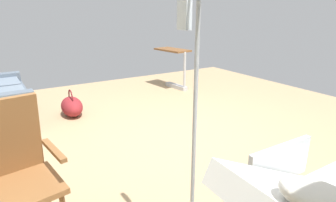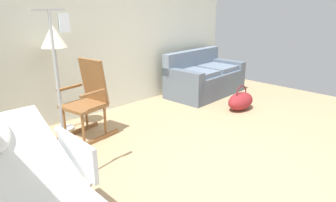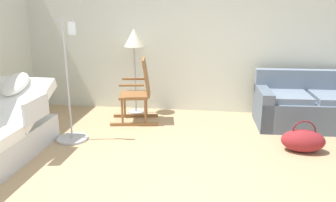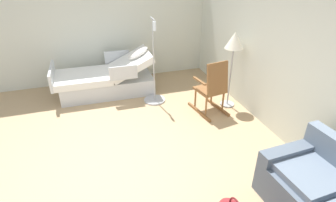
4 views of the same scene
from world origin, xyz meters
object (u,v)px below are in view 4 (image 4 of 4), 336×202
(hospital_bed, at_px, (107,80))
(floor_lamp, at_px, (234,46))
(rocking_chair, at_px, (212,89))
(iv_pole, at_px, (154,90))

(hospital_bed, xyz_separation_m, floor_lamp, (1.30, 2.24, 0.93))
(hospital_bed, distance_m, floor_lamp, 2.75)
(hospital_bed, xyz_separation_m, rocking_chair, (1.47, 1.79, 0.20))
(hospital_bed, relative_size, floor_lamp, 1.42)
(iv_pole, bearing_deg, rocking_chair, 49.32)
(hospital_bed, bearing_deg, floor_lamp, 59.80)
(floor_lamp, xyz_separation_m, iv_pole, (-0.61, -1.36, -0.98))
(hospital_bed, height_order, floor_lamp, floor_lamp)
(rocking_chair, relative_size, floor_lamp, 0.71)
(rocking_chair, xyz_separation_m, iv_pole, (-0.78, -0.91, -0.25))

